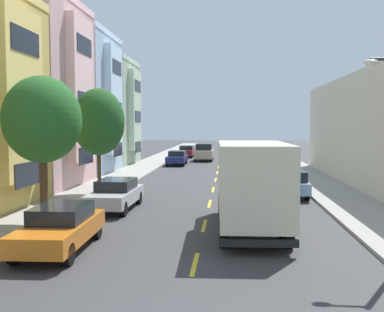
# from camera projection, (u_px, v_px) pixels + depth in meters

# --- Properties ---
(ground_plane) EXTENTS (160.00, 160.00, 0.00)m
(ground_plane) POSITION_uv_depth(u_px,v_px,m) (217.00, 175.00, 35.87)
(ground_plane) COLOR #38383A
(sidewalk_left) EXTENTS (3.20, 120.00, 0.14)m
(sidewalk_left) POSITION_uv_depth(u_px,v_px,m) (124.00, 176.00, 34.46)
(sidewalk_left) COLOR #99968E
(sidewalk_left) RESTS_ON ground_plane
(sidewalk_right) EXTENTS (3.20, 120.00, 0.14)m
(sidewalk_right) POSITION_uv_depth(u_px,v_px,m) (311.00, 178.00, 33.29)
(sidewalk_right) COLOR #99968E
(sidewalk_right) RESTS_ON ground_plane
(lane_centerline_dashes) EXTENTS (0.14, 47.20, 0.01)m
(lane_centerline_dashes) POSITION_uv_depth(u_px,v_px,m) (214.00, 184.00, 30.40)
(lane_centerline_dashes) COLOR yellow
(lane_centerline_dashes) RESTS_ON ground_plane
(townhouse_fourth_powder_blue) EXTENTS (13.53, 8.04, 11.58)m
(townhouse_fourth_powder_blue) POSITION_uv_depth(u_px,v_px,m) (36.00, 106.00, 37.14)
(townhouse_fourth_powder_blue) COLOR #9EB7CC
(townhouse_fourth_powder_blue) RESTS_ON ground_plane
(townhouse_fifth_sage) EXTENTS (13.26, 8.04, 10.56)m
(townhouse_fifth_sage) POSITION_uv_depth(u_px,v_px,m) (72.00, 114.00, 45.36)
(townhouse_fifth_sage) COLOR #99AD8E
(townhouse_fifth_sage) RESTS_ON ground_plane
(street_tree_second) EXTENTS (3.08, 3.08, 5.83)m
(street_tree_second) POSITION_uv_depth(u_px,v_px,m) (42.00, 120.00, 17.69)
(street_tree_second) COLOR #47331E
(street_tree_second) RESTS_ON sidewalk_left
(street_tree_third) EXTENTS (2.94, 2.94, 5.96)m
(street_tree_third) POSITION_uv_depth(u_px,v_px,m) (99.00, 122.00, 25.32)
(street_tree_third) COLOR #47331E
(street_tree_third) RESTS_ON sidewalk_left
(delivery_box_truck) EXTENTS (2.61, 7.29, 3.39)m
(delivery_box_truck) POSITION_uv_depth(u_px,v_px,m) (251.00, 181.00, 16.86)
(delivery_box_truck) COLOR beige
(delivery_box_truck) RESTS_ON ground_plane
(parked_sedan_orange) EXTENTS (1.91, 4.54, 1.43)m
(parked_sedan_orange) POSITION_uv_depth(u_px,v_px,m) (60.00, 227.00, 14.42)
(parked_sedan_orange) COLOR orange
(parked_sedan_orange) RESTS_ON ground_plane
(parked_sedan_navy) EXTENTS (1.83, 4.51, 1.43)m
(parked_sedan_navy) POSITION_uv_depth(u_px,v_px,m) (177.00, 158.00, 44.87)
(parked_sedan_navy) COLOR navy
(parked_sedan_navy) RESTS_ON ground_plane
(parked_hatchback_black) EXTENTS (1.74, 4.00, 1.50)m
(parked_hatchback_black) POSITION_uv_depth(u_px,v_px,m) (258.00, 154.00, 49.67)
(parked_hatchback_black) COLOR black
(parked_hatchback_black) RESTS_ON ground_plane
(parked_sedan_silver) EXTENTS (1.89, 4.53, 1.43)m
(parked_sedan_silver) POSITION_uv_depth(u_px,v_px,m) (116.00, 194.00, 21.36)
(parked_sedan_silver) COLOR #B2B5BA
(parked_sedan_silver) RESTS_ON ground_plane
(parked_hatchback_forest) EXTENTS (1.84, 4.04, 1.50)m
(parked_hatchback_forest) POSITION_uv_depth(u_px,v_px,m) (269.00, 164.00, 37.67)
(parked_hatchback_forest) COLOR #194C28
(parked_hatchback_forest) RESTS_ON ground_plane
(parked_wagon_sky) EXTENTS (1.87, 4.72, 1.50)m
(parked_wagon_sky) POSITION_uv_depth(u_px,v_px,m) (289.00, 182.00, 25.42)
(parked_wagon_sky) COLOR #7A9EC6
(parked_wagon_sky) RESTS_ON ground_plane
(parked_sedan_burgundy) EXTENTS (1.90, 4.54, 1.43)m
(parked_sedan_burgundy) POSITION_uv_depth(u_px,v_px,m) (187.00, 151.00, 55.81)
(parked_sedan_burgundy) COLOR maroon
(parked_sedan_burgundy) RESTS_ON ground_plane
(parked_pickup_teal) EXTENTS (2.08, 5.33, 1.73)m
(parked_pickup_teal) POSITION_uv_depth(u_px,v_px,m) (254.00, 149.00, 58.72)
(parked_pickup_teal) COLOR #195B60
(parked_pickup_teal) RESTS_ON ground_plane
(moving_champagne_sedan) EXTENTS (1.95, 4.80, 1.93)m
(moving_champagne_sedan) POSITION_uv_depth(u_px,v_px,m) (204.00, 152.00, 50.19)
(moving_champagne_sedan) COLOR tan
(moving_champagne_sedan) RESTS_ON ground_plane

